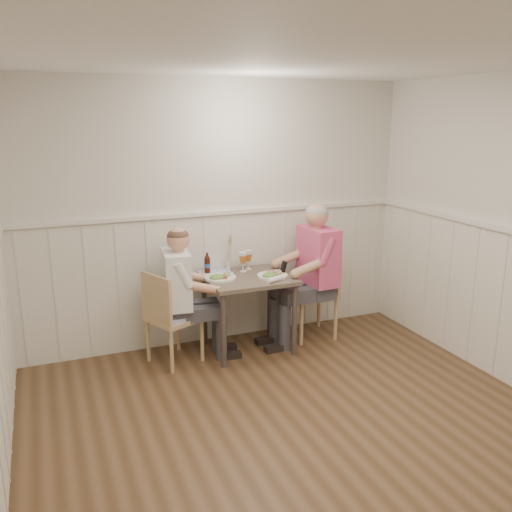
{
  "coord_description": "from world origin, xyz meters",
  "views": [
    {
      "loc": [
        -1.63,
        -2.81,
        2.24
      ],
      "look_at": [
        0.17,
        1.64,
        1.0
      ],
      "focal_mm": 38.0,
      "sensor_mm": 36.0,
      "label": 1
    }
  ],
  "objects_px": {
    "chair_right": "(316,288)",
    "beer_bottle": "(207,264)",
    "diner_cream": "(182,305)",
    "man_in_pink": "(314,283)",
    "dining_table": "(248,287)",
    "grass_vase": "(228,253)",
    "chair_left": "(169,315)"
  },
  "relations": [
    {
      "from": "diner_cream",
      "to": "grass_vase",
      "type": "relative_size",
      "value": 3.37
    },
    {
      "from": "chair_left",
      "to": "man_in_pink",
      "type": "bearing_deg",
      "value": 0.09
    },
    {
      "from": "man_in_pink",
      "to": "beer_bottle",
      "type": "bearing_deg",
      "value": 165.49
    },
    {
      "from": "chair_right",
      "to": "chair_left",
      "type": "distance_m",
      "value": 1.58
    },
    {
      "from": "chair_left",
      "to": "beer_bottle",
      "type": "xyz_separation_m",
      "value": [
        0.46,
        0.27,
        0.36
      ]
    },
    {
      "from": "dining_table",
      "to": "beer_bottle",
      "type": "relative_size",
      "value": 3.93
    },
    {
      "from": "man_in_pink",
      "to": "diner_cream",
      "type": "relative_size",
      "value": 1.11
    },
    {
      "from": "chair_right",
      "to": "beer_bottle",
      "type": "height_order",
      "value": "beer_bottle"
    },
    {
      "from": "man_in_pink",
      "to": "beer_bottle",
      "type": "height_order",
      "value": "man_in_pink"
    },
    {
      "from": "chair_right",
      "to": "diner_cream",
      "type": "xyz_separation_m",
      "value": [
        -1.45,
        -0.08,
        0.03
      ]
    },
    {
      "from": "diner_cream",
      "to": "grass_vase",
      "type": "xyz_separation_m",
      "value": [
        0.56,
        0.28,
        0.38
      ]
    },
    {
      "from": "dining_table",
      "to": "chair_right",
      "type": "bearing_deg",
      "value": 5.21
    },
    {
      "from": "chair_left",
      "to": "grass_vase",
      "type": "distance_m",
      "value": 0.87
    },
    {
      "from": "man_in_pink",
      "to": "grass_vase",
      "type": "relative_size",
      "value": 3.73
    },
    {
      "from": "dining_table",
      "to": "chair_left",
      "type": "relative_size",
      "value": 0.92
    },
    {
      "from": "man_in_pink",
      "to": "diner_cream",
      "type": "bearing_deg",
      "value": 179.38
    },
    {
      "from": "chair_right",
      "to": "beer_bottle",
      "type": "xyz_separation_m",
      "value": [
        -1.12,
        0.18,
        0.32
      ]
    },
    {
      "from": "chair_right",
      "to": "diner_cream",
      "type": "relative_size",
      "value": 0.73
    },
    {
      "from": "grass_vase",
      "to": "chair_left",
      "type": "bearing_deg",
      "value": -156.15
    },
    {
      "from": "man_in_pink",
      "to": "dining_table",
      "type": "bearing_deg",
      "value": 178.29
    },
    {
      "from": "dining_table",
      "to": "beer_bottle",
      "type": "bearing_deg",
      "value": 143.35
    },
    {
      "from": "chair_left",
      "to": "diner_cream",
      "type": "height_order",
      "value": "diner_cream"
    },
    {
      "from": "chair_right",
      "to": "man_in_pink",
      "type": "xyz_separation_m",
      "value": [
        -0.08,
        -0.09,
        0.09
      ]
    },
    {
      "from": "man_in_pink",
      "to": "grass_vase",
      "type": "bearing_deg",
      "value": 159.72
    },
    {
      "from": "grass_vase",
      "to": "man_in_pink",
      "type": "bearing_deg",
      "value": -20.28
    },
    {
      "from": "man_in_pink",
      "to": "grass_vase",
      "type": "xyz_separation_m",
      "value": [
        -0.81,
        0.3,
        0.32
      ]
    },
    {
      "from": "chair_right",
      "to": "dining_table",
      "type": "bearing_deg",
      "value": -174.79
    },
    {
      "from": "beer_bottle",
      "to": "grass_vase",
      "type": "xyz_separation_m",
      "value": [
        0.23,
        0.03,
        0.08
      ]
    },
    {
      "from": "dining_table",
      "to": "chair_right",
      "type": "xyz_separation_m",
      "value": [
        0.79,
        0.07,
        -0.12
      ]
    },
    {
      "from": "beer_bottle",
      "to": "grass_vase",
      "type": "height_order",
      "value": "grass_vase"
    },
    {
      "from": "chair_left",
      "to": "beer_bottle",
      "type": "distance_m",
      "value": 0.64
    },
    {
      "from": "chair_right",
      "to": "grass_vase",
      "type": "xyz_separation_m",
      "value": [
        -0.89,
        0.21,
        0.41
      ]
    }
  ]
}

